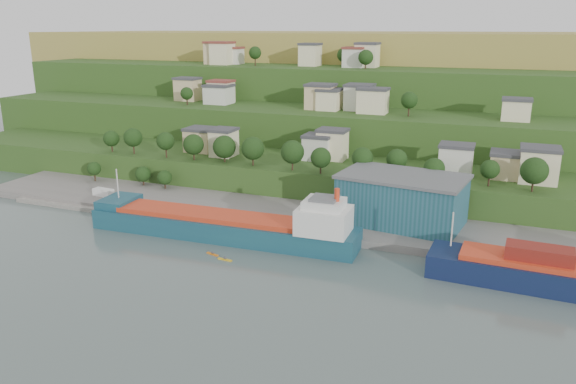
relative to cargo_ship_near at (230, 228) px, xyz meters
The scene contains 10 objects.
ground 9.96m from the cargo_ship_near, 82.83° to the right, with size 500.00×500.00×0.00m, color #475651.
quay 28.30m from the cargo_ship_near, 41.17° to the left, with size 220.00×26.00×4.00m, color slate.
pebble_beach 55.32m from the cargo_ship_near, 166.89° to the left, with size 40.00×18.00×2.40m, color slate.
hillside 159.26m from the cargo_ship_near, 89.58° to the left, with size 360.00×210.81×96.00m.
cargo_ship_near is the anchor object (origin of this frame).
warehouse 44.48m from the cargo_ship_near, 29.21° to the left, with size 33.32×23.08×12.80m.
caravan 50.81m from the cargo_ship_near, 165.00° to the left, with size 6.35×2.65×2.96m, color white.
dinghy 41.83m from the cargo_ship_near, behind, with size 4.59×1.72×0.92m, color silver.
kayak_orange 11.20m from the cargo_ship_near, 85.04° to the right, with size 3.40×1.50×0.84m.
kayak_yellow 13.88m from the cargo_ship_near, 68.05° to the right, with size 3.58×0.94×0.88m.
Camera 1 is at (59.90, -107.52, 50.86)m, focal length 35.00 mm.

